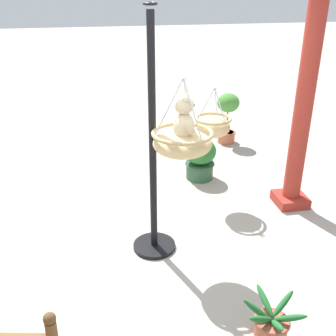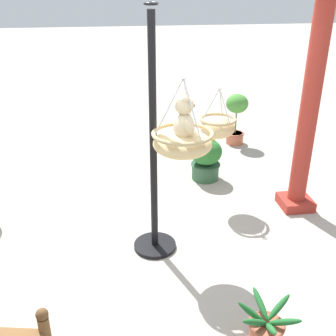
% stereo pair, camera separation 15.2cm
% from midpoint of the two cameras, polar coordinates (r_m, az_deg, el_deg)
% --- Properties ---
extents(ground_plane, '(40.00, 40.00, 0.00)m').
position_cam_midpoint_polar(ground_plane, '(4.29, -0.15, -12.07)').
color(ground_plane, '#A8A093').
extents(display_pole_central, '(0.44, 0.44, 2.40)m').
position_cam_midpoint_polar(display_pole_central, '(4.03, -0.87, -2.31)').
color(display_pole_central, black).
rests_on(display_pole_central, ground).
extents(hanging_basket_with_teddy, '(0.56, 0.56, 0.71)m').
position_cam_midpoint_polar(hanging_basket_with_teddy, '(3.72, 3.19, 3.60)').
color(hanging_basket_with_teddy, tan).
extents(teddy_bear, '(0.30, 0.28, 0.44)m').
position_cam_midpoint_polar(teddy_bear, '(3.66, 3.60, 6.45)').
color(teddy_bear, beige).
extents(hanging_basket_left_high, '(0.43, 0.43, 0.59)m').
position_cam_midpoint_polar(hanging_basket_left_high, '(4.91, 7.74, 5.69)').
color(hanging_basket_left_high, tan).
extents(greenhouse_pillar_right, '(0.39, 0.39, 3.03)m').
position_cam_midpoint_polar(greenhouse_pillar_right, '(4.83, 20.16, 10.12)').
color(greenhouse_pillar_right, '#9E2D23').
rests_on(greenhouse_pillar_right, ground).
extents(potted_plant_flowering_red, '(0.43, 0.43, 0.61)m').
position_cam_midpoint_polar(potted_plant_flowering_red, '(5.69, 6.01, 1.34)').
color(potted_plant_flowering_red, '#2D5638').
rests_on(potted_plant_flowering_red, ground).
extents(potted_plant_tall_leafy, '(0.53, 0.49, 0.35)m').
position_cam_midpoint_polar(potted_plant_tall_leafy, '(3.50, 14.69, -20.54)').
color(potted_plant_tall_leafy, '#AD563D').
rests_on(potted_plant_tall_leafy, ground).
extents(potted_plant_conical_shrub, '(0.36, 0.36, 0.85)m').
position_cam_midpoint_polar(potted_plant_conical_shrub, '(6.93, 10.04, 7.23)').
color(potted_plant_conical_shrub, '#BC6042').
rests_on(potted_plant_conical_shrub, ground).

